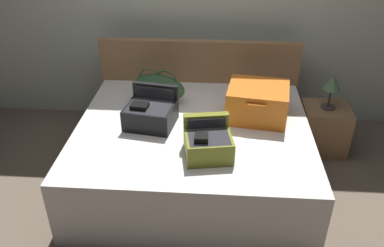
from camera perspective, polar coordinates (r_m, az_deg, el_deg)
ground_plane at (r=3.39m, az=-0.33°, el=-12.26°), size 12.00×12.00×0.00m
back_wall at (r=4.24m, az=1.37°, el=17.00°), size 8.00×0.10×2.60m
bed at (r=3.52m, az=0.15°, el=-4.37°), size 1.94×1.70×0.58m
headboard at (r=4.18m, az=0.98°, el=5.11°), size 1.98×0.08×1.01m
hard_case_large at (r=3.47m, az=9.28°, el=3.08°), size 0.56×0.51×0.28m
hard_case_medium at (r=3.35m, az=-5.89°, el=1.53°), size 0.44×0.40×0.30m
hard_case_small at (r=2.96m, az=2.29°, el=-2.75°), size 0.39×0.38×0.27m
duffel_bag at (r=3.71m, az=-4.79°, el=5.08°), size 0.54×0.33×0.32m
nightstand at (r=4.18m, az=18.13°, el=-0.70°), size 0.44×0.40×0.47m
table_lamp at (r=3.96m, az=19.25°, el=5.26°), size 0.16×0.16×0.33m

